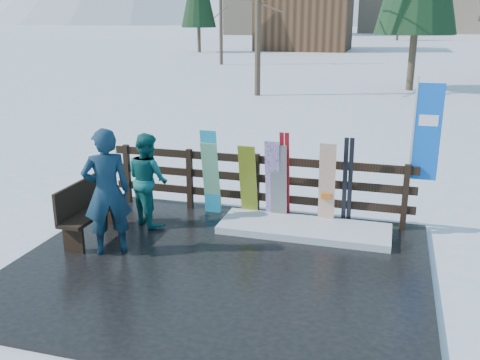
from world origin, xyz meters
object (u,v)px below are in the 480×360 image
(bench, at_px, (89,208))
(person_front, at_px, (107,192))
(snowboard_5, at_px, (327,185))
(rental_flag, at_px, (423,138))
(snowboard_4, at_px, (279,183))
(snowboard_2, at_px, (248,182))
(person_back, at_px, (148,179))
(snowboard_3, at_px, (272,181))
(snowboard_1, at_px, (211,178))
(snowboard_0, at_px, (211,173))

(bench, distance_m, person_front, 0.88)
(snowboard_5, distance_m, rental_flag, 1.75)
(snowboard_4, xyz_separation_m, person_front, (-2.22, -2.00, 0.27))
(bench, relative_size, snowboard_4, 1.05)
(snowboard_4, bearing_deg, snowboard_2, 180.00)
(snowboard_5, relative_size, person_back, 0.93)
(snowboard_4, height_order, snowboard_5, snowboard_5)
(snowboard_3, bearing_deg, snowboard_1, 180.00)
(snowboard_1, distance_m, person_front, 2.24)
(snowboard_0, relative_size, snowboard_4, 1.13)
(bench, distance_m, rental_flag, 5.60)
(snowboard_2, distance_m, person_front, 2.62)
(person_back, bearing_deg, rental_flag, -133.18)
(snowboard_0, height_order, snowboard_2, snowboard_0)
(snowboard_1, distance_m, person_back, 1.17)
(rental_flag, bearing_deg, person_front, -153.58)
(rental_flag, distance_m, person_back, 4.68)
(snowboard_2, height_order, snowboard_5, snowboard_5)
(bench, height_order, snowboard_0, snowboard_0)
(snowboard_2, height_order, person_back, person_back)
(snowboard_1, distance_m, snowboard_3, 1.14)
(snowboard_0, relative_size, snowboard_1, 1.15)
(rental_flag, height_order, person_back, rental_flag)
(bench, relative_size, snowboard_2, 1.07)
(bench, xyz_separation_m, rental_flag, (5.18, 1.84, 1.09))
(snowboard_4, xyz_separation_m, snowboard_5, (0.84, 0.00, 0.04))
(snowboard_1, relative_size, snowboard_4, 0.98)
(snowboard_5, height_order, person_front, person_front)
(snowboard_2, bearing_deg, snowboard_1, 180.00)
(snowboard_1, distance_m, rental_flag, 3.72)
(snowboard_0, xyz_separation_m, rental_flag, (3.60, 0.27, 0.80))
(snowboard_2, relative_size, rental_flag, 0.54)
(snowboard_3, bearing_deg, snowboard_0, 180.00)
(person_back, bearing_deg, snowboard_1, -107.18)
(snowboard_0, bearing_deg, rental_flag, 4.28)
(bench, xyz_separation_m, person_front, (0.61, -0.43, 0.46))
(snowboard_4, relative_size, snowboard_5, 0.95)
(snowboard_4, distance_m, person_back, 2.28)
(snowboard_4, bearing_deg, bench, -151.02)
(snowboard_0, distance_m, person_back, 1.15)
(person_front, relative_size, person_back, 1.21)
(snowboard_3, distance_m, rental_flag, 2.62)
(snowboard_1, relative_size, snowboard_3, 0.94)
(snowboard_4, bearing_deg, snowboard_1, 180.00)
(bench, xyz_separation_m, person_back, (0.67, 0.85, 0.30))
(bench, relative_size, rental_flag, 0.58)
(snowboard_5, bearing_deg, snowboard_3, 180.00)
(bench, height_order, person_back, person_back)
(snowboard_0, bearing_deg, snowboard_2, 0.00)
(snowboard_1, distance_m, snowboard_5, 2.09)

